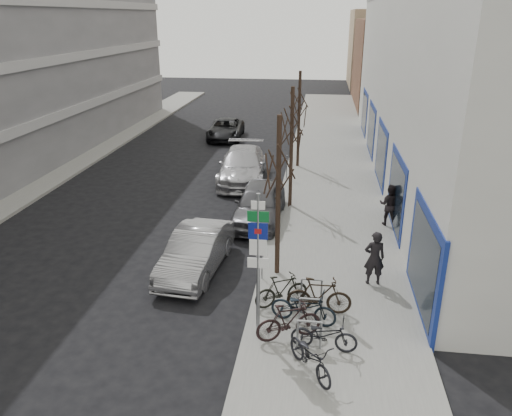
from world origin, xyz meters
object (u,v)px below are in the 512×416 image
(bike_near_right, at_px, (289,321))
(parked_car_mid, at_px, (259,203))
(meter_back, at_px, (287,165))
(parked_car_front, at_px, (196,251))
(bike_mid_curb, at_px, (304,305))
(bike_far_inner, at_px, (319,295))
(pedestrian_near, at_px, (374,258))
(tree_mid, at_px, (292,119))
(bike_near_left, at_px, (311,354))
(tree_far, at_px, (300,97))
(lane_car, at_px, (226,129))
(highway_sign_pole, at_px, (258,257))
(bike_far_curb, at_px, (324,332))
(pedestrian_far, at_px, (390,205))
(bike_rack, at_px, (310,308))
(parked_car_back, at_px, (242,166))
(meter_mid, at_px, (277,200))
(meter_front, at_px, (262,258))
(bike_mid_inner, at_px, (281,290))
(tree_near, at_px, (279,160))

(bike_near_right, xyz_separation_m, parked_car_mid, (-1.85, 8.46, 0.11))
(meter_back, distance_m, parked_car_front, 10.74)
(bike_mid_curb, xyz_separation_m, bike_far_inner, (0.43, 0.55, -0.00))
(bike_mid_curb, bearing_deg, pedestrian_near, -28.73)
(tree_mid, xyz_separation_m, bike_near_left, (1.26, -11.48, -3.41))
(tree_far, distance_m, meter_back, 4.08)
(pedestrian_near, bearing_deg, lane_car, -73.10)
(tree_mid, distance_m, bike_near_left, 12.04)
(highway_sign_pole, height_order, tree_mid, tree_mid)
(bike_far_curb, relative_size, lane_car, 0.35)
(meter_back, height_order, parked_car_front, parked_car_front)
(pedestrian_far, bearing_deg, highway_sign_pole, 81.12)
(meter_back, bearing_deg, pedestrian_far, -51.10)
(bike_rack, xyz_separation_m, parked_car_back, (-4.00, 13.14, 0.19))
(parked_car_mid, bearing_deg, meter_back, 84.08)
(parked_car_mid, bearing_deg, bike_mid_curb, -72.33)
(tree_mid, relative_size, bike_near_right, 3.00)
(tree_mid, height_order, parked_car_mid, tree_mid)
(lane_car, bearing_deg, tree_far, -54.14)
(meter_back, relative_size, lane_car, 0.26)
(bike_rack, bearing_deg, pedestrian_near, 52.84)
(meter_mid, height_order, bike_far_curb, meter_mid)
(meter_front, xyz_separation_m, parked_car_front, (-2.35, 0.52, -0.18))
(bike_rack, height_order, tree_far, tree_far)
(meter_front, relative_size, bike_mid_inner, 0.74)
(highway_sign_pole, distance_m, pedestrian_far, 9.46)
(meter_mid, relative_size, parked_car_front, 0.28)
(tree_far, xyz_separation_m, parked_car_front, (-2.80, -12.98, -3.36))
(bike_rack, bearing_deg, bike_far_inner, 68.72)
(parked_car_back, xyz_separation_m, lane_car, (-2.72, 9.58, -0.16))
(pedestrian_far, bearing_deg, meter_front, 67.59)
(bike_rack, bearing_deg, parked_car_front, 143.85)
(parked_car_mid, xyz_separation_m, pedestrian_near, (4.34, -5.11, 0.25))
(meter_mid, height_order, pedestrian_far, pedestrian_far)
(parked_car_mid, relative_size, lane_car, 0.96)
(parked_car_front, height_order, parked_car_back, parked_car_back)
(bike_rack, relative_size, meter_mid, 1.78)
(meter_front, relative_size, pedestrian_far, 0.72)
(parked_car_mid, bearing_deg, bike_mid_inner, -75.91)
(bike_mid_inner, bearing_deg, bike_rack, -162.48)
(tree_near, relative_size, parked_car_mid, 1.15)
(tree_mid, xyz_separation_m, parked_car_front, (-2.80, -6.48, -3.36))
(tree_mid, bearing_deg, bike_mid_inner, -87.87)
(meter_back, bearing_deg, bike_near_right, -85.58)
(parked_car_back, bearing_deg, bike_far_inner, -75.77)
(lane_car, bearing_deg, meter_front, -79.10)
(tree_far, height_order, bike_far_curb, tree_far)
(meter_back, xyz_separation_m, bike_mid_curb, (1.46, -13.36, -0.19))
(pedestrian_far, bearing_deg, tree_mid, -3.58)
(meter_mid, bearing_deg, bike_near_left, -80.26)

